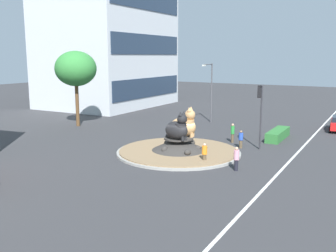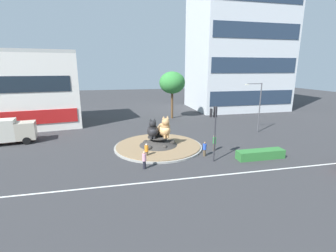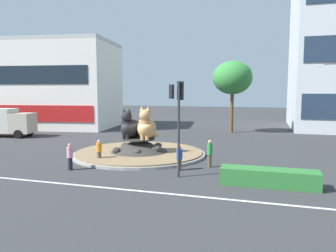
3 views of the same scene
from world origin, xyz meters
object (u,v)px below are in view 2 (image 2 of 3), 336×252
object	(u,v)px
broadleaf_tree_behind_island	(172,83)
pedestrian_orange_shirt	(147,151)
cat_statue_black	(153,130)
streetlight_arm	(258,104)
pedestrian_green_shirt	(214,142)
traffic_light_mast	(214,122)
pedestrian_blue_shirt	(205,149)
delivery_box_truck	(1,131)
office_tower	(238,36)
pedestrian_pink_shirt	(144,160)
cat_statue_calico	(164,129)

from	to	relation	value
broadleaf_tree_behind_island	pedestrian_orange_shirt	world-z (taller)	broadleaf_tree_behind_island
cat_statue_black	streetlight_arm	xyz separation A→B (m)	(15.68, 3.91, 1.98)
streetlight_arm	pedestrian_green_shirt	size ratio (longest dim) A/B	3.93
traffic_light_mast	pedestrian_blue_shirt	xyz separation A→B (m)	(-0.31, 1.47, -3.19)
broadleaf_tree_behind_island	delivery_box_truck	xyz separation A→B (m)	(-23.72, -10.85, -4.83)
office_tower	broadleaf_tree_behind_island	bearing A→B (deg)	-153.49
cat_statue_black	office_tower	world-z (taller)	office_tower
streetlight_arm	pedestrian_green_shirt	distance (m)	11.44
office_tower	cat_statue_black	bearing A→B (deg)	-133.33
pedestrian_green_shirt	pedestrian_orange_shirt	size ratio (longest dim) A/B	1.16
traffic_light_mast	pedestrian_orange_shirt	world-z (taller)	traffic_light_mast
pedestrian_green_shirt	pedestrian_pink_shirt	bearing A→B (deg)	-133.03
streetlight_arm	pedestrian_green_shirt	xyz separation A→B (m)	(-9.09, -6.17, -3.20)
pedestrian_green_shirt	delivery_box_truck	xyz separation A→B (m)	(-24.20, 7.58, 0.70)
broadleaf_tree_behind_island	streetlight_arm	bearing A→B (deg)	-52.06
traffic_light_mast	streetlight_arm	distance (m)	13.81
cat_statue_black	pedestrian_pink_shirt	bearing A→B (deg)	-8.93
cat_statue_black	pedestrian_orange_shirt	distance (m)	3.37
pedestrian_pink_shirt	pedestrian_orange_shirt	bearing A→B (deg)	31.64
traffic_light_mast	pedestrian_green_shirt	bearing A→B (deg)	-16.62
pedestrian_blue_shirt	delivery_box_truck	distance (m)	24.25
office_tower	pedestrian_pink_shirt	size ratio (longest dim) A/B	18.88
pedestrian_orange_shirt	delivery_box_truck	distance (m)	18.44
streetlight_arm	pedestrian_pink_shirt	world-z (taller)	streetlight_arm
traffic_light_mast	pedestrian_blue_shirt	world-z (taller)	traffic_light_mast
cat_statue_calico	pedestrian_blue_shirt	bearing A→B (deg)	35.49
pedestrian_pink_shirt	pedestrian_blue_shirt	world-z (taller)	pedestrian_pink_shirt
office_tower	delivery_box_truck	bearing A→B (deg)	-154.87
cat_statue_black	pedestrian_blue_shirt	bearing A→B (deg)	61.42
pedestrian_blue_shirt	delivery_box_truck	xyz separation A→B (m)	(-22.52, 8.96, 0.85)
cat_statue_calico	pedestrian_pink_shirt	xyz separation A→B (m)	(-3.02, -5.61, -1.35)
pedestrian_green_shirt	pedestrian_pink_shirt	size ratio (longest dim) A/B	1.06
pedestrian_orange_shirt	pedestrian_blue_shirt	size ratio (longest dim) A/B	0.99
pedestrian_orange_shirt	delivery_box_truck	world-z (taller)	delivery_box_truck
pedestrian_green_shirt	pedestrian_orange_shirt	distance (m)	7.73
traffic_light_mast	delivery_box_truck	world-z (taller)	traffic_light_mast
pedestrian_blue_shirt	pedestrian_orange_shirt	bearing A→B (deg)	53.58
office_tower	pedestrian_green_shirt	size ratio (longest dim) A/B	17.83
traffic_light_mast	cat_statue_black	bearing A→B (deg)	54.83
traffic_light_mast	broadleaf_tree_behind_island	world-z (taller)	broadleaf_tree_behind_island
broadleaf_tree_behind_island	streetlight_arm	world-z (taller)	broadleaf_tree_behind_island
cat_statue_black	pedestrian_green_shirt	size ratio (longest dim) A/B	1.36
office_tower	pedestrian_blue_shirt	xyz separation A→B (m)	(-18.08, -28.40, -15.20)
traffic_light_mast	office_tower	distance (m)	36.77
traffic_light_mast	office_tower	bearing A→B (deg)	-21.62
cat_statue_black	pedestrian_pink_shirt	size ratio (longest dim) A/B	1.43
broadleaf_tree_behind_island	pedestrian_blue_shirt	world-z (taller)	broadleaf_tree_behind_island
broadleaf_tree_behind_island	pedestrian_green_shirt	xyz separation A→B (m)	(0.48, -18.44, -5.53)
cat_statue_black	broadleaf_tree_behind_island	bearing A→B (deg)	167.13
cat_statue_black	cat_statue_calico	world-z (taller)	cat_statue_calico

